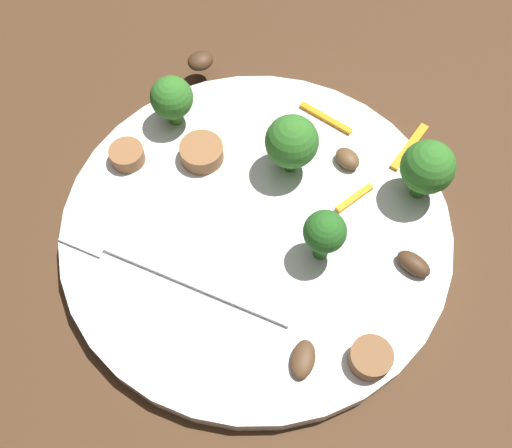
% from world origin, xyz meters
% --- Properties ---
extents(ground_plane, '(1.40, 1.40, 0.00)m').
position_xyz_m(ground_plane, '(0.00, 0.00, 0.00)').
color(ground_plane, '#422B19').
extents(plate, '(0.29, 0.29, 0.02)m').
position_xyz_m(plate, '(0.00, 0.00, 0.01)').
color(plate, white).
rests_on(plate, ground_plane).
extents(fork, '(0.18, 0.02, 0.00)m').
position_xyz_m(fork, '(0.05, 0.07, 0.02)').
color(fork, silver).
rests_on(fork, plate).
extents(broccoli_floret_0, '(0.03, 0.03, 0.05)m').
position_xyz_m(broccoli_floret_0, '(0.10, -0.06, 0.04)').
color(broccoli_floret_0, '#347525').
rests_on(broccoli_floret_0, plate).
extents(broccoli_floret_1, '(0.04, 0.04, 0.05)m').
position_xyz_m(broccoli_floret_1, '(-0.00, -0.06, 0.05)').
color(broccoli_floret_1, '#347525').
rests_on(broccoli_floret_1, plate).
extents(broccoli_floret_2, '(0.04, 0.04, 0.05)m').
position_xyz_m(broccoli_floret_2, '(-0.10, -0.08, 0.05)').
color(broccoli_floret_2, '#347525').
rests_on(broccoli_floret_2, plate).
extents(broccoli_floret_3, '(0.03, 0.03, 0.05)m').
position_xyz_m(broccoli_floret_3, '(-0.05, 0.00, 0.05)').
color(broccoli_floret_3, '#296420').
rests_on(broccoli_floret_3, plate).
extents(sausage_slice_0, '(0.04, 0.04, 0.01)m').
position_xyz_m(sausage_slice_0, '(-0.11, 0.06, 0.02)').
color(sausage_slice_0, brown).
rests_on(sausage_slice_0, plate).
extents(sausage_slice_1, '(0.04, 0.04, 0.01)m').
position_xyz_m(sausage_slice_1, '(0.12, -0.01, 0.02)').
color(sausage_slice_1, brown).
rests_on(sausage_slice_1, plate).
extents(sausage_slice_2, '(0.05, 0.05, 0.01)m').
position_xyz_m(sausage_slice_2, '(0.07, -0.03, 0.02)').
color(sausage_slice_2, brown).
rests_on(sausage_slice_2, plate).
extents(mushroom_0, '(0.03, 0.02, 0.01)m').
position_xyz_m(mushroom_0, '(-0.12, -0.02, 0.02)').
color(mushroom_0, '#422B19').
rests_on(mushroom_0, plate).
extents(mushroom_1, '(0.03, 0.03, 0.01)m').
position_xyz_m(mushroom_1, '(0.12, -0.12, 0.02)').
color(mushroom_1, '#422B19').
rests_on(mushroom_1, plate).
extents(mushroom_2, '(0.02, 0.03, 0.01)m').
position_xyz_m(mushroom_2, '(-0.08, 0.08, 0.02)').
color(mushroom_2, '#4C331E').
rests_on(mushroom_2, plate).
extents(mushroom_3, '(0.03, 0.02, 0.01)m').
position_xyz_m(mushroom_3, '(-0.04, -0.08, 0.02)').
color(mushroom_3, brown).
rests_on(mushroom_3, plate).
extents(pepper_strip_0, '(0.05, 0.01, 0.00)m').
position_xyz_m(pepper_strip_0, '(-0.01, -0.11, 0.02)').
color(pepper_strip_0, orange).
rests_on(pepper_strip_0, plate).
extents(pepper_strip_1, '(0.02, 0.03, 0.00)m').
position_xyz_m(pepper_strip_1, '(-0.06, -0.05, 0.02)').
color(pepper_strip_1, orange).
rests_on(pepper_strip_1, plate).
extents(pepper_strip_2, '(0.01, 0.05, 0.00)m').
position_xyz_m(pepper_strip_2, '(-0.08, -0.12, 0.02)').
color(pepper_strip_2, orange).
rests_on(pepper_strip_2, plate).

